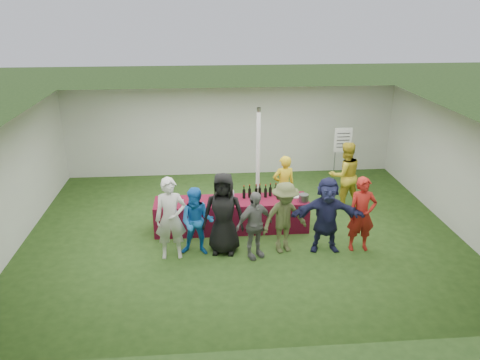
{
  "coord_description": "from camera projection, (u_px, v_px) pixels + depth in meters",
  "views": [
    {
      "loc": [
        -0.87,
        -9.85,
        5.14
      ],
      "look_at": [
        -0.04,
        0.16,
        1.25
      ],
      "focal_mm": 35.0,
      "sensor_mm": 36.0,
      "label": 1
    }
  ],
  "objects": [
    {
      "name": "ground",
      "position": [
        242.0,
        232.0,
        11.07
      ],
      "size": [
        60.0,
        60.0,
        0.0
      ],
      "primitive_type": "plane",
      "color": "#284719",
      "rests_on": "ground"
    },
    {
      "name": "customer_6",
      "position": [
        362.0,
        214.0,
        10.01
      ],
      "size": [
        0.62,
        0.41,
        1.67
      ],
      "primitive_type": "imported",
      "rotation": [
        0.0,
        0.0,
        -0.01
      ],
      "color": "maroon",
      "rests_on": "ground"
    },
    {
      "name": "wine_list_sign",
      "position": [
        343.0,
        145.0,
        13.16
      ],
      "size": [
        0.5,
        0.03,
        1.8
      ],
      "color": "slate",
      "rests_on": "ground"
    },
    {
      "name": "customer_5",
      "position": [
        327.0,
        215.0,
        9.99
      ],
      "size": [
        1.6,
        0.63,
        1.68
      ],
      "primitive_type": "imported",
      "rotation": [
        0.0,
        0.0,
        -0.09
      ],
      "color": "#1E2046",
      "rests_on": "ground"
    },
    {
      "name": "wine_bottles",
      "position": [
        260.0,
        192.0,
        11.08
      ],
      "size": [
        0.84,
        0.16,
        0.32
      ],
      "color": "black",
      "rests_on": "serving_table"
    },
    {
      "name": "bar_towel",
      "position": [
        297.0,
        197.0,
        11.1
      ],
      "size": [
        0.25,
        0.18,
        0.03
      ],
      "primitive_type": "cube",
      "color": "white",
      "rests_on": "serving_table"
    },
    {
      "name": "customer_3",
      "position": [
        254.0,
        225.0,
        9.74
      ],
      "size": [
        0.94,
        0.72,
        1.49
      ],
      "primitive_type": "imported",
      "rotation": [
        0.0,
        0.0,
        0.47
      ],
      "color": "slate",
      "rests_on": "ground"
    },
    {
      "name": "tent",
      "position": [
        258.0,
        161.0,
        11.74
      ],
      "size": [
        10.0,
        10.0,
        10.0
      ],
      "color": "white",
      "rests_on": "ground"
    },
    {
      "name": "water_bottle",
      "position": [
        233.0,
        195.0,
        10.98
      ],
      "size": [
        0.07,
        0.07,
        0.23
      ],
      "color": "silver",
      "rests_on": "serving_table"
    },
    {
      "name": "serving_table",
      "position": [
        232.0,
        215.0,
        11.07
      ],
      "size": [
        3.6,
        0.8,
        0.75
      ],
      "primitive_type": "cube",
      "color": "maroon",
      "rests_on": "ground"
    },
    {
      "name": "customer_2",
      "position": [
        224.0,
        213.0,
        9.89
      ],
      "size": [
        0.97,
        0.72,
        1.81
      ],
      "primitive_type": "imported",
      "rotation": [
        0.0,
        0.0,
        -0.18
      ],
      "color": "black",
      "rests_on": "ground"
    },
    {
      "name": "staff_back",
      "position": [
        345.0,
        175.0,
        12.1
      ],
      "size": [
        0.97,
        0.81,
        1.78
      ],
      "primitive_type": "imported",
      "rotation": [
        0.0,
        0.0,
        3.32
      ],
      "color": "gold",
      "rests_on": "ground"
    },
    {
      "name": "customer_0",
      "position": [
        171.0,
        219.0,
        9.69
      ],
      "size": [
        0.68,
        0.47,
        1.79
      ],
      "primitive_type": "imported",
      "rotation": [
        0.0,
        0.0,
        0.06
      ],
      "color": "silver",
      "rests_on": "ground"
    },
    {
      "name": "customer_4",
      "position": [
        284.0,
        218.0,
        9.94
      ],
      "size": [
        1.16,
        0.88,
        1.6
      ],
      "primitive_type": "imported",
      "rotation": [
        0.0,
        0.0,
        0.32
      ],
      "color": "#505830",
      "rests_on": "ground"
    },
    {
      "name": "customer_1",
      "position": [
        197.0,
        222.0,
        9.86
      ],
      "size": [
        0.81,
        0.68,
        1.51
      ],
      "primitive_type": "imported",
      "rotation": [
        0.0,
        0.0,
        -0.15
      ],
      "color": "blue",
      "rests_on": "ground"
    },
    {
      "name": "wine_glasses",
      "position": [
        210.0,
        201.0,
        10.62
      ],
      "size": [
        2.78,
        0.16,
        0.16
      ],
      "color": "silver",
      "rests_on": "serving_table"
    },
    {
      "name": "staff_pourer",
      "position": [
        284.0,
        186.0,
        11.66
      ],
      "size": [
        0.63,
        0.47,
        1.58
      ],
      "primitive_type": "imported",
      "rotation": [
        0.0,
        0.0,
        3.32
      ],
      "color": "gold",
      "rests_on": "ground"
    },
    {
      "name": "dump_bucket",
      "position": [
        304.0,
        198.0,
        10.83
      ],
      "size": [
        0.23,
        0.23,
        0.18
      ],
      "primitive_type": "cylinder",
      "color": "slate",
      "rests_on": "serving_table"
    }
  ]
}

